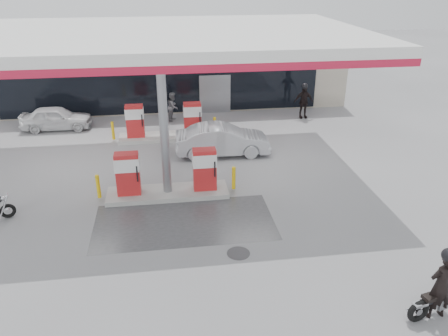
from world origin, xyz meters
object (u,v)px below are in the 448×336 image
object	(u,v)px
main_motorcycle	(443,299)
biker_walking	(303,102)
biker_main	(441,286)
attendant	(173,106)
pump_island_far	(164,125)
hatchback_silver	(222,140)
pump_island_near	(167,178)
sedan_white	(56,118)

from	to	relation	value
main_motorcycle	biker_walking	xyz separation A→B (m)	(1.27, 15.39, 0.47)
biker_main	attendant	size ratio (longest dim) A/B	1.17
pump_island_far	hatchback_silver	bearing A→B (deg)	-43.07
pump_island_near	hatchback_silver	world-z (taller)	pump_island_near
biker_main	pump_island_far	bearing A→B (deg)	-69.55
pump_island_far	pump_island_near	bearing A→B (deg)	-90.00
sedan_white	attendant	world-z (taller)	attendant
sedan_white	biker_main	bearing A→B (deg)	-141.86
hatchback_silver	biker_walking	size ratio (longest dim) A/B	2.28
sedan_white	main_motorcycle	bearing A→B (deg)	-141.34
pump_island_far	sedan_white	size ratio (longest dim) A/B	1.43
pump_island_far	attendant	xyz separation A→B (m)	(0.53, 2.80, 0.08)
main_motorcycle	attendant	world-z (taller)	attendant
biker_main	hatchback_silver	size ratio (longest dim) A/B	0.44
main_motorcycle	pump_island_far	bearing A→B (deg)	104.51
main_motorcycle	biker_main	distance (m)	0.51
pump_island_near	sedan_white	distance (m)	9.93
main_motorcycle	attendant	size ratio (longest dim) A/B	1.25
biker_walking	biker_main	bearing A→B (deg)	-96.76
pump_island_far	hatchback_silver	size ratio (longest dim) A/B	1.22
pump_island_near	sedan_white	world-z (taller)	pump_island_near
biker_main	pump_island_near	bearing A→B (deg)	-53.85
pump_island_far	sedan_white	distance (m)	6.01
main_motorcycle	hatchback_silver	xyz separation A→B (m)	(-3.95, 10.75, 0.24)
biker_main	biker_walking	size ratio (longest dim) A/B	1.00
biker_main	sedan_white	xyz separation A→B (m)	(-11.92, 15.40, -0.31)
attendant	hatchback_silver	distance (m)	5.59
main_motorcycle	sedan_white	bearing A→B (deg)	116.41
sedan_white	biker_walking	world-z (taller)	biker_walking
attendant	biker_walking	bearing A→B (deg)	-75.49
hatchback_silver	sedan_white	bearing A→B (deg)	62.26
pump_island_near	biker_main	size ratio (longest dim) A/B	2.78
pump_island_far	biker_walking	xyz separation A→B (m)	(7.79, 2.23, 0.22)
attendant	biker_walking	size ratio (longest dim) A/B	0.86
pump_island_far	attendant	distance (m)	2.85
biker_main	sedan_white	bearing A→B (deg)	-57.43
main_motorcycle	biker_walking	world-z (taller)	biker_walking
sedan_white	biker_walking	distance (m)	13.39
attendant	pump_island_near	bearing A→B (deg)	-164.47
hatchback_silver	main_motorcycle	bearing A→B (deg)	-158.14
pump_island_far	hatchback_silver	world-z (taller)	pump_island_far
hatchback_silver	attendant	bearing A→B (deg)	23.08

